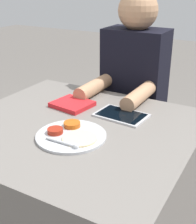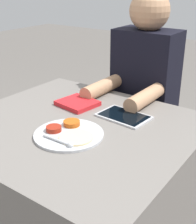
% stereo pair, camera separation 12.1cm
% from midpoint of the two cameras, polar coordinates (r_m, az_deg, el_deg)
% --- Properties ---
extents(dining_table, '(0.93, 0.85, 0.75)m').
position_cam_midpoint_polar(dining_table, '(1.45, -6.44, -15.87)').
color(dining_table, slate).
rests_on(dining_table, ground_plane).
extents(thali_tray, '(0.26, 0.26, 0.03)m').
position_cam_midpoint_polar(thali_tray, '(1.16, -7.97, -4.26)').
color(thali_tray, '#B7BABF').
rests_on(thali_tray, dining_table).
extents(red_notebook, '(0.18, 0.17, 0.02)m').
position_cam_midpoint_polar(red_notebook, '(1.43, -7.15, 1.33)').
color(red_notebook, silver).
rests_on(red_notebook, dining_table).
extents(tablet_device, '(0.22, 0.16, 0.01)m').
position_cam_midpoint_polar(tablet_device, '(1.32, 1.68, -0.64)').
color(tablet_device, '#B7B7BC').
rests_on(tablet_device, dining_table).
extents(person_diner, '(0.32, 0.48, 1.24)m').
position_cam_midpoint_polar(person_diner, '(1.76, 4.39, 0.20)').
color(person_diner, black).
rests_on(person_diner, ground_plane).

